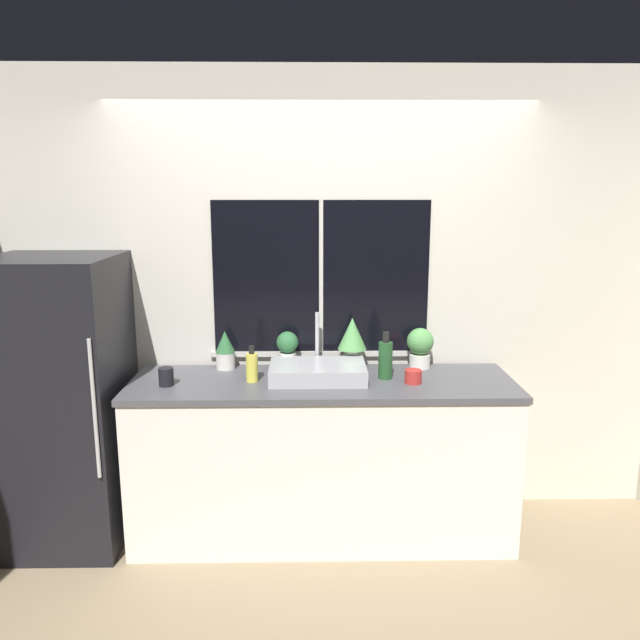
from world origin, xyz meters
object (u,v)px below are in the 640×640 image
at_px(potted_plant_center_right, 352,338).
at_px(mug_black, 166,377).
at_px(potted_plant_far_right, 420,346).
at_px(potted_plant_center_left, 287,348).
at_px(refrigerator, 61,401).
at_px(mug_red, 413,377).
at_px(potted_plant_far_left, 225,350).
at_px(soap_bottle, 252,367).
at_px(sink, 318,371).
at_px(bottle_tall, 385,359).

bearing_deg(potted_plant_center_right, mug_black, -162.78).
bearing_deg(mug_black, potted_plant_far_right, 12.55).
distance_m(potted_plant_center_left, potted_plant_center_right, 0.39).
height_order(refrigerator, potted_plant_center_left, refrigerator).
bearing_deg(potted_plant_center_right, potted_plant_far_right, 0.00).
bearing_deg(potted_plant_center_right, mug_red, -43.46).
relative_size(potted_plant_far_left, soap_bottle, 1.12).
bearing_deg(mug_black, sink, 7.01).
xyz_separation_m(potted_plant_center_right, soap_bottle, (-0.58, -0.26, -0.10)).
height_order(potted_plant_far_left, soap_bottle, potted_plant_far_left).
bearing_deg(mug_black, bottle_tall, 5.21).
relative_size(refrigerator, potted_plant_far_left, 7.09).
distance_m(potted_plant_far_left, potted_plant_center_left, 0.37).
xyz_separation_m(potted_plant_center_left, bottle_tall, (0.56, -0.21, -0.01)).
relative_size(bottle_tall, mug_red, 2.84).
height_order(potted_plant_far_left, potted_plant_center_right, potted_plant_center_right).
bearing_deg(refrigerator, potted_plant_center_right, 8.13).
height_order(potted_plant_center_right, potted_plant_far_right, potted_plant_center_right).
bearing_deg(sink, refrigerator, -179.36).
relative_size(potted_plant_far_left, bottle_tall, 0.85).
bearing_deg(bottle_tall, refrigerator, -179.22).
bearing_deg(mug_black, mug_red, 0.83).
xyz_separation_m(sink, potted_plant_far_right, (0.62, 0.22, 0.09)).
bearing_deg(potted_plant_center_left, potted_plant_center_right, 0.00).
distance_m(bottle_tall, mug_red, 0.19).
distance_m(refrigerator, potted_plant_center_left, 1.32).
height_order(refrigerator, potted_plant_far_right, refrigerator).
bearing_deg(soap_bottle, mug_red, -3.00).
bearing_deg(potted_plant_center_left, mug_black, -153.77).
xyz_separation_m(potted_plant_far_right, mug_black, (-1.46, -0.32, -0.08)).
relative_size(soap_bottle, mug_red, 2.16).
height_order(potted_plant_center_left, potted_plant_far_right, potted_plant_far_right).
bearing_deg(potted_plant_far_right, refrigerator, -173.46).
bearing_deg(potted_plant_far_left, soap_bottle, -54.81).
relative_size(potted_plant_far_right, mug_black, 2.43).
bearing_deg(mug_black, potted_plant_far_left, 48.68).
xyz_separation_m(refrigerator, potted_plant_far_right, (2.08, 0.24, 0.25)).
bearing_deg(sink, potted_plant_far_right, 19.63).
xyz_separation_m(potted_plant_center_left, soap_bottle, (-0.19, -0.26, -0.04)).
distance_m(soap_bottle, mug_black, 0.47).
relative_size(soap_bottle, bottle_tall, 0.76).
relative_size(potted_plant_center_right, mug_black, 3.08).
relative_size(refrigerator, potted_plant_center_left, 7.25).
bearing_deg(sink, potted_plant_center_right, 46.45).
distance_m(soap_bottle, bottle_tall, 0.76).
xyz_separation_m(sink, potted_plant_far_left, (-0.55, 0.22, 0.07)).
bearing_deg(mug_black, refrigerator, 172.05).
distance_m(sink, potted_plant_center_right, 0.34).
bearing_deg(soap_bottle, sink, 5.52).
height_order(potted_plant_far_left, potted_plant_far_right, potted_plant_far_right).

